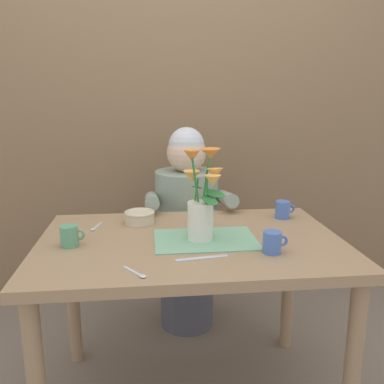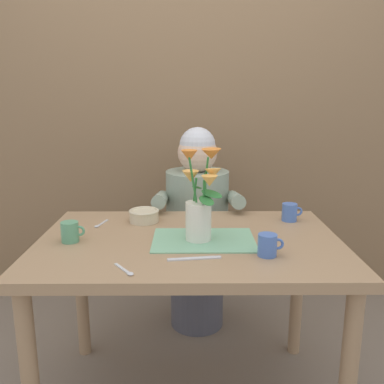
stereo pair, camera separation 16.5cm
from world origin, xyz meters
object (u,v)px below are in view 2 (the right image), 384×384
flower_vase (200,201)px  tea_cup (290,212)px  dinner_knife (194,258)px  coffee_cup (268,245)px  ceramic_mug (70,232)px  seated_person (197,231)px  ceramic_bowl (144,215)px

flower_vase → tea_cup: flower_vase is taller
dinner_knife → tea_cup: 0.63m
flower_vase → coffee_cup: flower_vase is taller
dinner_knife → ceramic_mug: bearing=151.7°
seated_person → flower_vase: bearing=-94.4°
tea_cup → ceramic_mug: bearing=-163.7°
tea_cup → coffee_cup: bearing=-113.0°
seated_person → tea_cup: seated_person is taller
ceramic_mug → tea_cup: bearing=16.3°
dinner_knife → seated_person: bearing=80.4°
coffee_cup → ceramic_mug: bearing=168.6°
seated_person → ceramic_bowl: (-0.25, -0.39, 0.21)m
tea_cup → ceramic_bowl: bearing=-179.1°
coffee_cup → tea_cup: (0.18, 0.42, 0.00)m
seated_person → flower_vase: seated_person is taller
dinner_knife → tea_cup: tea_cup is taller
dinner_knife → coffee_cup: 0.27m
ceramic_bowl → tea_cup: bearing=0.9°
dinner_knife → coffee_cup: bearing=-1.2°
coffee_cup → ceramic_mug: (-0.74, 0.15, 0.00)m
seated_person → ceramic_mug: bearing=-132.4°
ceramic_bowl → ceramic_mug: (-0.26, -0.26, 0.01)m
dinner_knife → ceramic_mug: size_ratio=2.04×
flower_vase → dinner_knife: flower_vase is taller
flower_vase → ceramic_mug: flower_vase is taller
ceramic_mug → coffee_cup: bearing=-11.4°
seated_person → dinner_knife: seated_person is taller
flower_vase → ceramic_bowl: flower_vase is taller
seated_person → dinner_knife: (-0.03, -0.83, 0.18)m
seated_person → tea_cup: bearing=-46.5°
ceramic_bowl → seated_person: bearing=57.3°
dinner_knife → tea_cup: (0.44, 0.45, 0.04)m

